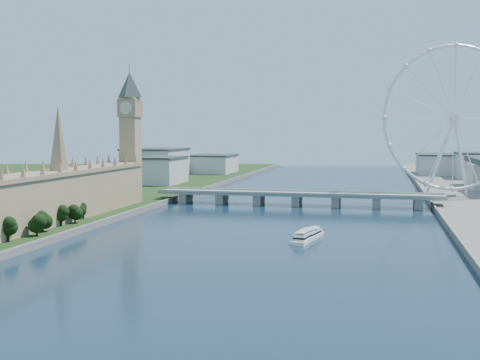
% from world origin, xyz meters
% --- Properties ---
extents(ground, '(2000.00, 2000.00, 0.00)m').
position_xyz_m(ground, '(0.00, 0.00, 0.00)').
color(ground, '#193046').
rests_on(ground, ground).
extents(parliament_range, '(24.00, 200.00, 70.00)m').
position_xyz_m(parliament_range, '(-128.00, 170.00, 18.48)').
color(parliament_range, tan).
rests_on(parliament_range, ground).
extents(big_ben, '(20.02, 20.02, 110.00)m').
position_xyz_m(big_ben, '(-128.00, 278.00, 66.57)').
color(big_ben, tan).
rests_on(big_ben, ground).
extents(westminster_bridge, '(220.00, 22.00, 9.50)m').
position_xyz_m(westminster_bridge, '(0.00, 300.00, 6.63)').
color(westminster_bridge, gray).
rests_on(westminster_bridge, ground).
extents(london_eye, '(113.60, 39.12, 124.30)m').
position_xyz_m(london_eye, '(119.98, 355.08, 67.52)').
color(london_eye, silver).
rests_on(london_eye, ground).
extents(city_skyline, '(505.00, 280.00, 32.00)m').
position_xyz_m(city_skyline, '(39.22, 560.08, 16.96)').
color(city_skyline, beige).
rests_on(city_skyline, ground).
extents(tour_boat_near, '(11.84, 29.49, 6.33)m').
position_xyz_m(tour_boat_near, '(24.10, 146.46, 0.00)').
color(tour_boat_near, '#E9EAC6').
rests_on(tour_boat_near, ground).
extents(tour_boat_far, '(12.60, 27.54, 5.87)m').
position_xyz_m(tour_boat_far, '(26.58, 156.36, 0.00)').
color(tour_boat_far, silver).
rests_on(tour_boat_far, ground).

